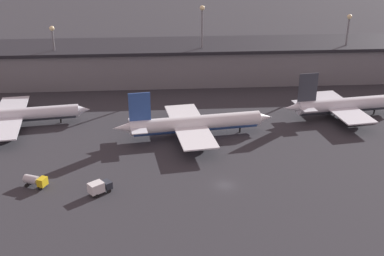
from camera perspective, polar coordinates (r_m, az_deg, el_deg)
ground at (r=114.23m, az=3.89°, el=-6.79°), size 600.00×600.00×0.00m
terminal_building at (r=187.38m, az=0.58°, el=7.90°), size 176.68×25.55×13.97m
airplane_1 at (r=153.70m, az=-20.43°, el=1.39°), size 45.19×36.01×11.81m
airplane_2 at (r=137.27m, az=0.27°, el=0.50°), size 46.45×33.37×14.29m
airplane_3 at (r=158.27m, az=17.46°, el=2.58°), size 39.59×29.50×15.06m
service_vehicle_1 at (r=111.90m, az=-10.95°, el=-6.89°), size 5.68×5.08×3.04m
service_vehicle_3 at (r=118.40m, az=-18.09°, el=-5.94°), size 5.92×4.20×2.76m
lamp_post_0 at (r=182.52m, az=-16.03°, el=9.05°), size 1.80×1.80×22.82m
lamp_post_1 at (r=178.50m, az=1.19°, el=10.82°), size 1.80×1.80×29.33m
lamp_post_2 at (r=191.62m, az=17.86°, el=9.96°), size 1.80×1.80×25.54m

